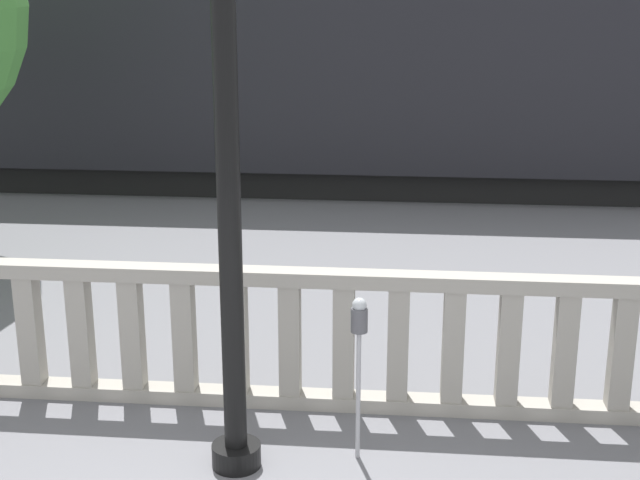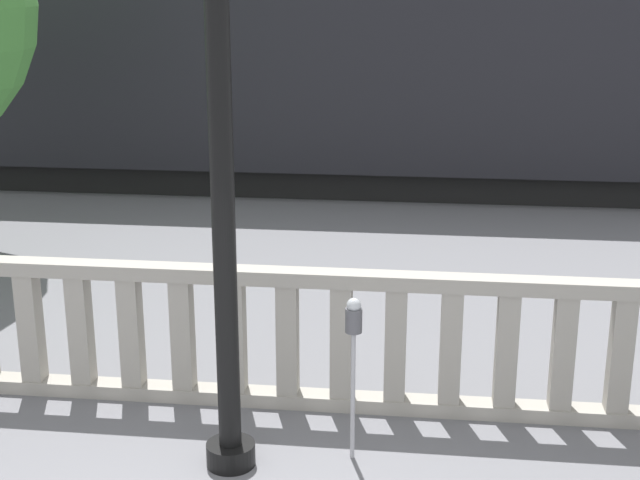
{
  "view_description": "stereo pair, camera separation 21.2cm",
  "coord_description": "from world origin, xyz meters",
  "views": [
    {
      "loc": [
        1.05,
        -4.62,
        4.03
      ],
      "look_at": [
        0.19,
        4.26,
        1.41
      ],
      "focal_mm": 50.0,
      "sensor_mm": 36.0,
      "label": 1
    },
    {
      "loc": [
        1.26,
        -4.6,
        4.03
      ],
      "look_at": [
        0.19,
        4.26,
        1.41
      ],
      "focal_mm": 50.0,
      "sensor_mm": 36.0,
      "label": 2
    }
  ],
  "objects": [
    {
      "name": "lamppost",
      "position": [
        -0.32,
        2.1,
        3.08
      ],
      "size": [
        0.42,
        0.42,
        6.44
      ],
      "color": "black",
      "rests_on": "ground"
    },
    {
      "name": "parking_meter",
      "position": [
        0.71,
        2.34,
        1.16
      ],
      "size": [
        0.14,
        0.14,
        1.48
      ],
      "color": "#99999E",
      "rests_on": "ground"
    },
    {
      "name": "balustrade",
      "position": [
        -0.0,
        3.26,
        0.7
      ],
      "size": [
        13.2,
        0.24,
        1.4
      ],
      "color": "#9E998E",
      "rests_on": "ground"
    },
    {
      "name": "train_near",
      "position": [
        -3.96,
        12.79,
        2.09
      ],
      "size": [
        22.98,
        2.68,
        4.6
      ],
      "color": "black",
      "rests_on": "ground"
    }
  ]
}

